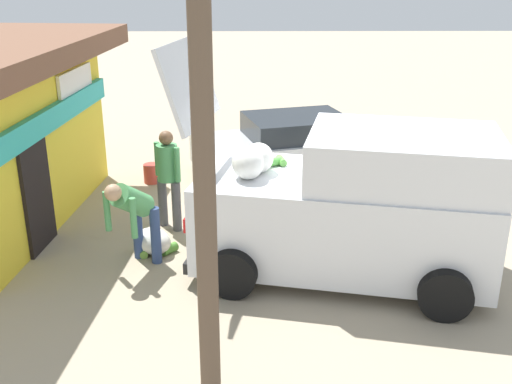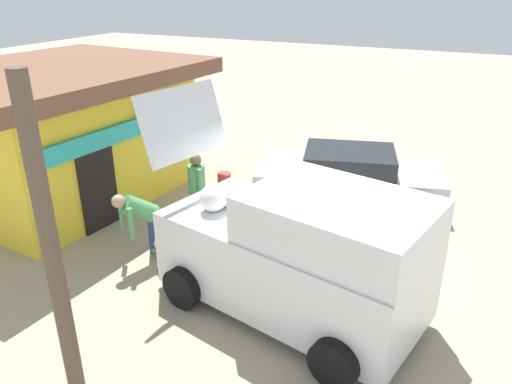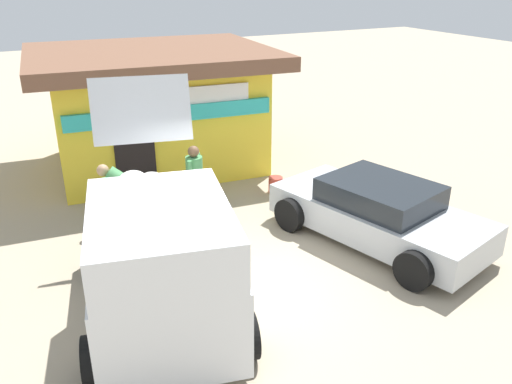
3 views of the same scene
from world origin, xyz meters
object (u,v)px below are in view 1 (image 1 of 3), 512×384
(vendor_standing, at_px, (168,173))
(customer_bending, at_px, (134,211))
(parked_sedan, at_px, (296,145))
(delivery_van, at_px, (354,205))
(paint_bucket, at_px, (152,173))
(unloaded_banana_pile, at_px, (153,242))

(vendor_standing, xyz_separation_m, customer_bending, (-1.38, 0.31, -0.09))
(parked_sedan, bearing_deg, delivery_van, -173.92)
(vendor_standing, bearing_deg, delivery_van, -119.76)
(paint_bucket, bearing_deg, unloaded_banana_pile, -171.22)
(delivery_van, xyz_separation_m, parked_sedan, (4.43, 0.47, -0.46))
(delivery_van, relative_size, customer_bending, 3.33)
(delivery_van, bearing_deg, parked_sedan, 6.08)
(delivery_van, xyz_separation_m, paint_bucket, (3.81, 3.41, -0.85))
(vendor_standing, relative_size, unloaded_banana_pile, 2.08)
(vendor_standing, height_order, unloaded_banana_pile, vendor_standing)
(parked_sedan, relative_size, customer_bending, 3.23)
(parked_sedan, relative_size, paint_bucket, 11.85)
(vendor_standing, height_order, customer_bending, vendor_standing)
(customer_bending, bearing_deg, delivery_van, -93.85)
(unloaded_banana_pile, distance_m, paint_bucket, 3.21)
(parked_sedan, bearing_deg, customer_bending, 148.29)
(customer_bending, distance_m, paint_bucket, 3.68)
(parked_sedan, height_order, vendor_standing, vendor_standing)
(customer_bending, height_order, paint_bucket, customer_bending)
(vendor_standing, height_order, paint_bucket, vendor_standing)
(vendor_standing, xyz_separation_m, unloaded_banana_pile, (-0.94, 0.15, -0.78))
(customer_bending, distance_m, unloaded_banana_pile, 0.83)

